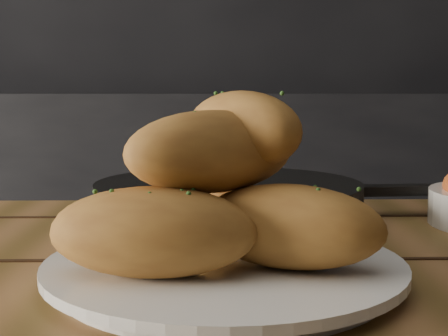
% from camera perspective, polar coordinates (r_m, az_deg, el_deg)
% --- Properties ---
extents(plate, '(0.29, 0.29, 0.02)m').
position_cam_1_polar(plate, '(0.51, 0.05, -9.31)').
color(plate, white).
rests_on(plate, table).
extents(bread_rolls, '(0.26, 0.22, 0.14)m').
position_cam_1_polar(bread_rolls, '(0.49, -1.15, -2.59)').
color(bread_rolls, '#A7712E').
rests_on(bread_rolls, plate).
extents(skillet, '(0.46, 0.32, 0.05)m').
position_cam_1_polar(skillet, '(0.75, 0.53, -2.91)').
color(skillet, black).
rests_on(skillet, table).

